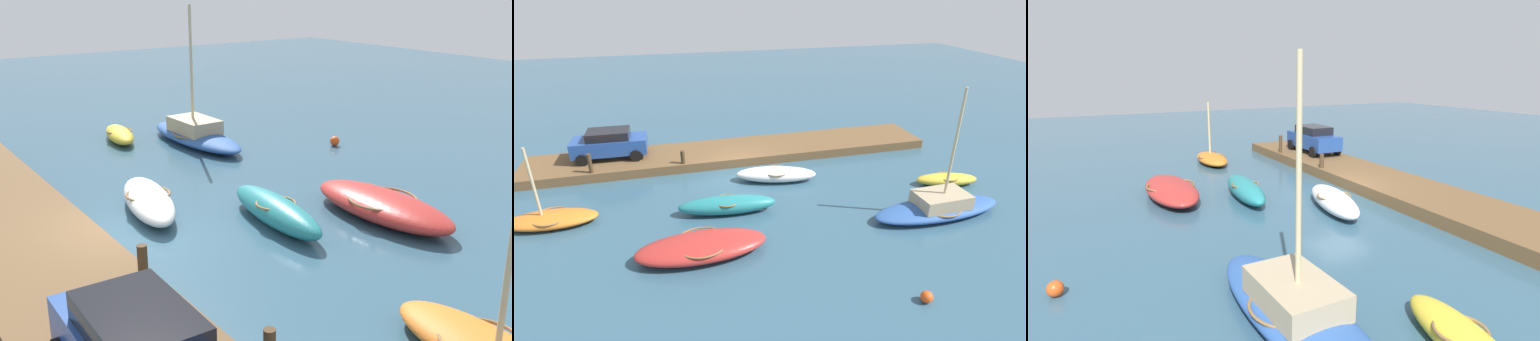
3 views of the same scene
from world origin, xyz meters
The scene contains 12 objects.
ground_plane centered at (0.00, 0.00, 0.00)m, with size 84.00×84.00×0.00m, color #33566B.
dock_platform centered at (0.00, -2.51, 0.26)m, with size 23.32×3.46×0.51m, color brown.
rowboat_teal centered at (1.43, 3.89, 0.42)m, with size 4.46×1.57×0.82m.
dinghy_yellow centered at (-9.93, 3.97, 0.30)m, with size 3.29×1.61×0.59m.
rowboat_orange centered at (8.91, 2.99, 0.31)m, with size 3.88×1.69×3.62m.
sailboat_blue centered at (-7.64, 6.47, 0.44)m, with size 6.20×2.05×5.79m.
motorboat_red centered at (2.87, 6.74, 0.40)m, with size 5.02×2.08×0.78m.
rowboat_white centered at (-1.56, 1.32, 0.38)m, with size 4.35×2.24×0.74m.
mooring_post_west centered at (3.06, -1.03, 0.87)m, with size 0.23×0.23×0.72m, color #47331E.
mooring_post_mid_west centered at (7.75, -1.03, 1.03)m, with size 0.20×0.20×1.04m, color #47331E.
parked_car centered at (6.90, -2.85, 1.36)m, with size 4.01×1.93×1.62m.
marker_buoy centered at (-3.96, 11.10, 0.20)m, with size 0.41×0.41×0.41m, color #E54C19.
Camera 2 is at (3.54, 19.56, 9.54)m, focal length 28.22 mm.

